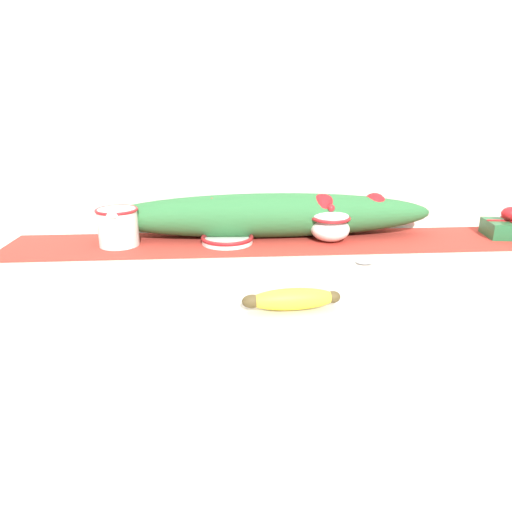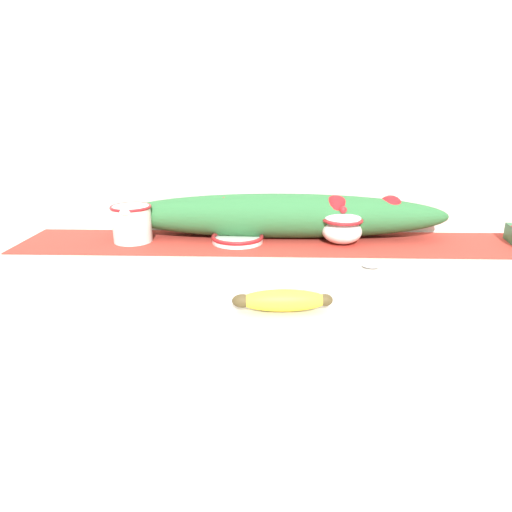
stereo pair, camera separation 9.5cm
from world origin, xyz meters
name	(u,v)px [view 1 (the left image)]	position (x,y,z in m)	size (l,w,h in m)	color
countertop	(279,440)	(0.00, 0.00, 0.45)	(1.51, 0.70, 0.90)	beige
back_wall	(267,125)	(0.00, 0.37, 1.20)	(2.31, 0.04, 2.40)	silver
table_runner	(271,242)	(0.00, 0.22, 0.90)	(1.39, 0.23, 0.00)	#B23328
cream_pitcher	(118,225)	(-0.40, 0.23, 0.96)	(0.11, 0.13, 0.10)	white
sugar_bowl	(330,225)	(0.16, 0.22, 0.95)	(0.11, 0.11, 0.10)	white
small_dish	(227,239)	(-0.12, 0.22, 0.92)	(0.14, 0.14, 0.02)	white
banana	(292,299)	(-0.01, -0.19, 0.92)	(0.18, 0.05, 0.04)	yellow
spoon	(357,262)	(0.18, 0.04, 0.91)	(0.19, 0.07, 0.01)	#B7B7BC
gift_box	(509,227)	(0.66, 0.23, 0.93)	(0.13, 0.12, 0.08)	#236638
poinsettia_garland	(272,215)	(0.01, 0.28, 0.97)	(0.91, 0.13, 0.12)	#2D6B38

